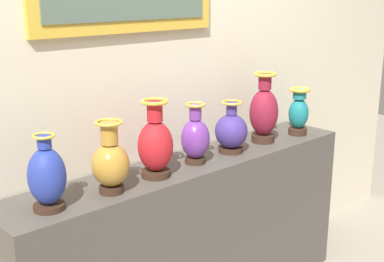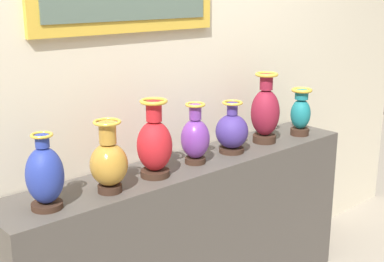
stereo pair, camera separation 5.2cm
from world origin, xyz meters
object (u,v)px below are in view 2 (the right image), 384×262
at_px(vase_violet, 195,138).
at_px(vase_indigo, 232,131).
at_px(vase_crimson, 155,144).
at_px(vase_teal, 301,112).
at_px(vase_cobalt, 45,176).
at_px(vase_burgundy, 265,112).
at_px(vase_ochre, 109,162).

xyz_separation_m(vase_violet, vase_indigo, (0.28, 0.00, -0.02)).
xyz_separation_m(vase_crimson, vase_teal, (1.15, -0.01, -0.02)).
distance_m(vase_cobalt, vase_teal, 1.73).
xyz_separation_m(vase_crimson, vase_burgundy, (0.86, 0.03, 0.02)).
relative_size(vase_cobalt, vase_burgundy, 0.78).
bearing_deg(vase_indigo, vase_teal, -3.32).
xyz_separation_m(vase_crimson, vase_indigo, (0.57, 0.02, -0.04)).
relative_size(vase_violet, vase_indigo, 1.11).
xyz_separation_m(vase_violet, vase_teal, (0.87, -0.03, 0.01)).
height_order(vase_crimson, vase_indigo, vase_crimson).
distance_m(vase_crimson, vase_teal, 1.15).
distance_m(vase_cobalt, vase_ochre, 0.30).
relative_size(vase_violet, vase_teal, 1.09).
bearing_deg(vase_cobalt, vase_ochre, -3.53).
relative_size(vase_indigo, vase_burgundy, 0.70).
bearing_deg(vase_ochre, vase_burgundy, 2.80).
height_order(vase_ochre, vase_teal, vase_ochre).
bearing_deg(vase_crimson, vase_burgundy, 2.07).
bearing_deg(vase_teal, vase_violet, 177.95).
relative_size(vase_crimson, vase_indigo, 1.32).
distance_m(vase_cobalt, vase_violet, 0.87).
height_order(vase_indigo, vase_burgundy, vase_burgundy).
height_order(vase_violet, vase_burgundy, vase_burgundy).
xyz_separation_m(vase_ochre, vase_teal, (1.43, 0.01, 0.00)).
bearing_deg(vase_violet, vase_teal, -2.05).
relative_size(vase_violet, vase_burgundy, 0.77).
distance_m(vase_ochre, vase_indigo, 0.85).
distance_m(vase_cobalt, vase_crimson, 0.58).
bearing_deg(vase_violet, vase_burgundy, 1.25).
xyz_separation_m(vase_cobalt, vase_crimson, (0.58, 0.01, 0.02)).
bearing_deg(vase_crimson, vase_ochre, -174.97).
bearing_deg(vase_indigo, vase_crimson, -177.83).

